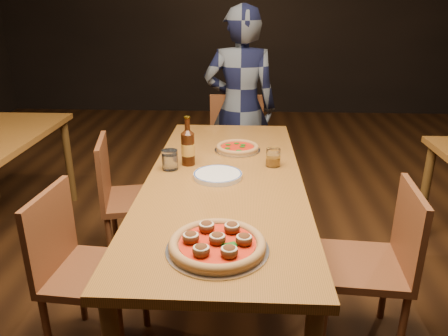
{
  "coord_description": "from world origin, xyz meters",
  "views": [
    {
      "loc": [
        0.1,
        -2.09,
        1.61
      ],
      "look_at": [
        0.0,
        -0.05,
        0.82
      ],
      "focal_mm": 35.0,
      "sensor_mm": 36.0,
      "label": 1
    }
  ],
  "objects_px": {
    "chair_main_nw": "(94,272)",
    "chair_main_sw": "(137,199)",
    "table_main": "(224,190)",
    "chair_main_e": "(361,264)",
    "pizza_margherita": "(237,148)",
    "plate_stack": "(218,175)",
    "beer_bottle": "(188,148)",
    "diner": "(240,109)",
    "amber_glass": "(273,158)",
    "pizza_meatball": "(217,244)",
    "chair_end": "(236,153)",
    "water_glass": "(170,160)"
  },
  "relations": [
    {
      "from": "chair_main_nw",
      "to": "plate_stack",
      "type": "height_order",
      "value": "chair_main_nw"
    },
    {
      "from": "table_main",
      "to": "beer_bottle",
      "type": "bearing_deg",
      "value": 140.1
    },
    {
      "from": "pizza_meatball",
      "to": "amber_glass",
      "type": "bearing_deg",
      "value": 74.14
    },
    {
      "from": "amber_glass",
      "to": "pizza_meatball",
      "type": "bearing_deg",
      "value": -105.86
    },
    {
      "from": "chair_main_sw",
      "to": "chair_main_e",
      "type": "distance_m",
      "value": 1.41
    },
    {
      "from": "pizza_meatball",
      "to": "table_main",
      "type": "bearing_deg",
      "value": 90.71
    },
    {
      "from": "pizza_margherita",
      "to": "chair_main_e",
      "type": "bearing_deg",
      "value": -50.11
    },
    {
      "from": "chair_main_nw",
      "to": "amber_glass",
      "type": "bearing_deg",
      "value": -50.42
    },
    {
      "from": "table_main",
      "to": "pizza_margherita",
      "type": "xyz_separation_m",
      "value": [
        0.06,
        0.43,
        0.09
      ]
    },
    {
      "from": "chair_main_e",
      "to": "plate_stack",
      "type": "relative_size",
      "value": 3.47
    },
    {
      "from": "chair_main_nw",
      "to": "plate_stack",
      "type": "bearing_deg",
      "value": -48.99
    },
    {
      "from": "chair_main_sw",
      "to": "beer_bottle",
      "type": "distance_m",
      "value": 0.58
    },
    {
      "from": "chair_end",
      "to": "beer_bottle",
      "type": "height_order",
      "value": "beer_bottle"
    },
    {
      "from": "plate_stack",
      "to": "amber_glass",
      "type": "height_order",
      "value": "amber_glass"
    },
    {
      "from": "plate_stack",
      "to": "diner",
      "type": "distance_m",
      "value": 1.34
    },
    {
      "from": "chair_main_e",
      "to": "pizza_meatball",
      "type": "xyz_separation_m",
      "value": [
        -0.66,
        -0.41,
        0.34
      ]
    },
    {
      "from": "pizza_margherita",
      "to": "diner",
      "type": "bearing_deg",
      "value": 89.78
    },
    {
      "from": "chair_end",
      "to": "plate_stack",
      "type": "bearing_deg",
      "value": -94.22
    },
    {
      "from": "table_main",
      "to": "chair_main_e",
      "type": "relative_size",
      "value": 2.29
    },
    {
      "from": "chair_main_sw",
      "to": "plate_stack",
      "type": "height_order",
      "value": "chair_main_sw"
    },
    {
      "from": "diner",
      "to": "pizza_margherita",
      "type": "bearing_deg",
      "value": 88.9
    },
    {
      "from": "pizza_margherita",
      "to": "amber_glass",
      "type": "distance_m",
      "value": 0.33
    },
    {
      "from": "chair_main_sw",
      "to": "amber_glass",
      "type": "xyz_separation_m",
      "value": [
        0.83,
        -0.2,
        0.36
      ]
    },
    {
      "from": "chair_main_nw",
      "to": "chair_main_sw",
      "type": "height_order",
      "value": "chair_main_sw"
    },
    {
      "from": "chair_end",
      "to": "pizza_meatball",
      "type": "height_order",
      "value": "chair_end"
    },
    {
      "from": "pizza_meatball",
      "to": "pizza_margherita",
      "type": "bearing_deg",
      "value": 87.54
    },
    {
      "from": "pizza_meatball",
      "to": "pizza_margherita",
      "type": "distance_m",
      "value": 1.14
    },
    {
      "from": "pizza_margherita",
      "to": "water_glass",
      "type": "xyz_separation_m",
      "value": [
        -0.36,
        -0.33,
        0.04
      ]
    },
    {
      "from": "pizza_meatball",
      "to": "amber_glass",
      "type": "height_order",
      "value": "amber_glass"
    },
    {
      "from": "chair_main_nw",
      "to": "pizza_margherita",
      "type": "xyz_separation_m",
      "value": [
        0.64,
        0.85,
        0.34
      ]
    },
    {
      "from": "chair_main_e",
      "to": "plate_stack",
      "type": "bearing_deg",
      "value": -107.97
    },
    {
      "from": "table_main",
      "to": "chair_main_sw",
      "type": "height_order",
      "value": "chair_main_sw"
    },
    {
      "from": "water_glass",
      "to": "diner",
      "type": "height_order",
      "value": "diner"
    },
    {
      "from": "pizza_meatball",
      "to": "plate_stack",
      "type": "relative_size",
      "value": 1.51
    },
    {
      "from": "chair_main_e",
      "to": "amber_glass",
      "type": "xyz_separation_m",
      "value": [
        -0.41,
        0.47,
        0.36
      ]
    },
    {
      "from": "beer_bottle",
      "to": "amber_glass",
      "type": "distance_m",
      "value": 0.47
    },
    {
      "from": "chair_main_nw",
      "to": "chair_main_e",
      "type": "relative_size",
      "value": 0.99
    },
    {
      "from": "chair_main_e",
      "to": "pizza_margherita",
      "type": "distance_m",
      "value": 1.01
    },
    {
      "from": "chair_main_e",
      "to": "chair_end",
      "type": "distance_m",
      "value": 1.63
    },
    {
      "from": "table_main",
      "to": "diner",
      "type": "distance_m",
      "value": 1.34
    },
    {
      "from": "chair_main_e",
      "to": "amber_glass",
      "type": "bearing_deg",
      "value": -134.93
    },
    {
      "from": "table_main",
      "to": "pizza_meatball",
      "type": "distance_m",
      "value": 0.71
    },
    {
      "from": "pizza_meatball",
      "to": "plate_stack",
      "type": "bearing_deg",
      "value": 93.52
    },
    {
      "from": "table_main",
      "to": "chair_main_sw",
      "type": "distance_m",
      "value": 0.73
    },
    {
      "from": "chair_main_e",
      "to": "pizza_margherita",
      "type": "xyz_separation_m",
      "value": [
        -0.61,
        0.73,
        0.33
      ]
    },
    {
      "from": "beer_bottle",
      "to": "chair_main_e",
      "type": "bearing_deg",
      "value": -28.31
    },
    {
      "from": "pizza_meatball",
      "to": "pizza_margherita",
      "type": "relative_size",
      "value": 1.37
    },
    {
      "from": "plate_stack",
      "to": "amber_glass",
      "type": "xyz_separation_m",
      "value": [
        0.29,
        0.18,
        0.04
      ]
    },
    {
      "from": "pizza_margherita",
      "to": "beer_bottle",
      "type": "height_order",
      "value": "beer_bottle"
    },
    {
      "from": "water_glass",
      "to": "amber_glass",
      "type": "height_order",
      "value": "water_glass"
    }
  ]
}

